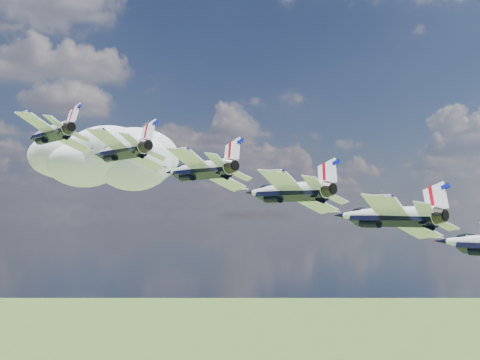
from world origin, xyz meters
name	(u,v)px	position (x,y,z in m)	size (l,w,h in m)	color
cloud_far	(102,165)	(31.70, 201.83, 160.55)	(70.46, 55.36, 27.68)	white
jet_0	(49,133)	(-16.80, 24.45, 150.16)	(11.67, 17.29, 5.16)	white
jet_1	(119,150)	(-8.12, 15.09, 146.96)	(11.67, 17.29, 5.16)	white
jet_2	(197,170)	(0.57, 5.73, 143.76)	(11.67, 17.29, 5.16)	white
jet_3	(285,191)	(9.25, -3.63, 140.55)	(11.67, 17.29, 5.16)	white
jet_4	(384,215)	(17.93, -12.99, 137.35)	(11.67, 17.29, 5.16)	white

